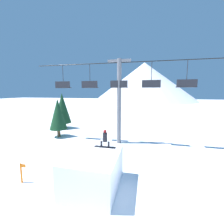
% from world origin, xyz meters
% --- Properties ---
extents(ground_plane, '(220.00, 220.00, 0.00)m').
position_xyz_m(ground_plane, '(0.00, 0.00, 0.00)').
color(ground_plane, white).
extents(mountain_ridge, '(60.24, 60.24, 22.71)m').
position_xyz_m(mountain_ridge, '(0.00, 87.25, 11.36)').
color(mountain_ridge, silver).
rests_on(mountain_ridge, ground_plane).
extents(snow_ramp, '(2.87, 3.55, 2.04)m').
position_xyz_m(snow_ramp, '(-1.12, 0.85, 1.02)').
color(snow_ramp, white).
rests_on(snow_ramp, ground_plane).
extents(snowboarder, '(1.37, 0.29, 1.16)m').
position_xyz_m(snowboarder, '(-0.75, 2.03, 2.60)').
color(snowboarder, black).
rests_on(snowboarder, snow_ramp).
extents(chairlift, '(19.02, 0.46, 8.93)m').
position_xyz_m(chairlift, '(-1.07, 8.74, 5.34)').
color(chairlift, slate).
rests_on(chairlift, ground_plane).
extents(pine_tree_near, '(2.11, 2.11, 4.74)m').
position_xyz_m(pine_tree_near, '(-8.82, 9.38, 2.83)').
color(pine_tree_near, '#4C3823').
rests_on(pine_tree_near, ground_plane).
extents(pine_tree_far, '(2.52, 2.52, 5.37)m').
position_xyz_m(pine_tree_far, '(-10.61, 13.33, 3.12)').
color(pine_tree_far, '#4C3823').
rests_on(pine_tree_far, ground_plane).
extents(trail_marker, '(0.41, 0.10, 1.26)m').
position_xyz_m(trail_marker, '(-5.59, 0.26, 0.68)').
color(trail_marker, orange).
rests_on(trail_marker, ground_plane).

